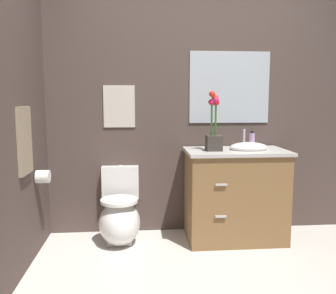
% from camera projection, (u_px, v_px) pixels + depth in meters
% --- Properties ---
extents(wall_back, '(4.45, 0.05, 2.50)m').
position_uv_depth(wall_back, '(212.00, 108.00, 3.64)').
color(wall_back, '#4C3D38').
rests_on(wall_back, ground_plane).
extents(wall_left, '(0.05, 3.94, 2.50)m').
position_uv_depth(wall_left, '(6.00, 112.00, 2.50)').
color(wall_left, '#4C3D38').
rests_on(wall_left, ground_plane).
extents(toilet, '(0.38, 0.59, 0.69)m').
position_uv_depth(toilet, '(120.00, 217.00, 3.40)').
color(toilet, white).
rests_on(toilet, ground_plane).
extents(vanity_cabinet, '(0.94, 0.56, 1.05)m').
position_uv_depth(vanity_cabinet, '(235.00, 194.00, 3.44)').
color(vanity_cabinet, brown).
rests_on(vanity_cabinet, ground_plane).
extents(flower_vase, '(0.14, 0.14, 0.54)m').
position_uv_depth(flower_vase, '(214.00, 131.00, 3.30)').
color(flower_vase, '#38332D').
rests_on(flower_vase, vanity_cabinet).
extents(soap_bottle, '(0.05, 0.05, 0.17)m').
position_uv_depth(soap_bottle, '(252.00, 140.00, 3.51)').
color(soap_bottle, '#B28CBF').
rests_on(soap_bottle, vanity_cabinet).
extents(wall_poster, '(0.30, 0.01, 0.41)m').
position_uv_depth(wall_poster, '(119.00, 106.00, 3.53)').
color(wall_poster, beige).
extents(wall_mirror, '(0.80, 0.01, 0.70)m').
position_uv_depth(wall_mirror, '(230.00, 87.00, 3.59)').
color(wall_mirror, '#B2BCC6').
extents(hanging_towel, '(0.03, 0.28, 0.52)m').
position_uv_depth(hanging_towel, '(25.00, 141.00, 2.78)').
color(hanging_towel, gray).
extents(toilet_paper_roll, '(0.11, 0.11, 0.11)m').
position_uv_depth(toilet_paper_roll, '(43.00, 177.00, 3.09)').
color(toilet_paper_roll, white).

